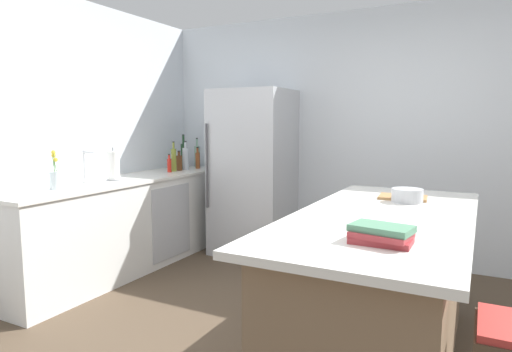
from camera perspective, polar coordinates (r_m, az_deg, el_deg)
The scene contains 18 objects.
wall_rear at distance 4.76m, azimuth 15.08°, elevation 4.90°, with size 6.00×0.10×2.60m, color silver.
wall_left at distance 4.22m, azimuth -28.05°, elevation 4.09°, with size 0.10×6.00×2.60m, color silver.
counter_run_left at distance 4.56m, azimuth -16.57°, elevation -5.95°, with size 0.65×2.65×0.91m.
kitchen_island at distance 2.79m, azimuth 15.92°, elevation -13.95°, with size 0.96×2.16×0.92m.
refrigerator at distance 4.84m, azimuth -0.41°, elevation 0.43°, with size 0.81×0.72×1.80m.
sink_faucet at distance 4.21m, azimuth -21.26°, elevation 1.22°, with size 0.15×0.05×0.30m.
flower_vase at distance 3.94m, azimuth -24.61°, elevation -0.22°, with size 0.09×0.09×0.32m.
paper_towel_roll at distance 4.35m, azimuth -18.02°, elevation 1.20°, with size 0.14×0.14×0.31m.
gin_bottle at distance 5.38m, azimuth -7.65°, elevation 2.58°, with size 0.06×0.06×0.36m.
vinegar_bottle at distance 5.26m, azimuth -7.58°, elevation 2.12°, with size 0.05×0.05×0.26m.
wine_bottle at distance 5.26m, azimuth -9.38°, elevation 2.67°, with size 0.07×0.07×0.40m.
soda_bottle at distance 5.14m, azimuth -9.13°, elevation 2.30°, with size 0.07×0.07×0.33m.
syrup_bottle at distance 5.08m, azimuth -9.95°, elevation 1.76°, with size 0.07×0.07×0.23m.
olive_oil_bottle at distance 4.98m, azimuth -10.63°, elevation 2.14°, with size 0.06×0.06×0.34m.
hot_sauce_bottle at distance 4.92m, azimuth -11.19°, elevation 1.44°, with size 0.05×0.05×0.20m.
cookbook_stack at distance 2.03m, azimuth 15.97°, elevation -7.28°, with size 0.28×0.22×0.08m.
mixing_bowl at distance 3.10m, azimuth 19.04°, elevation -2.40°, with size 0.20×0.20×0.09m.
cutting_board at distance 3.24m, azimuth 18.53°, elevation -2.64°, with size 0.34×0.25×0.02m.
Camera 1 is at (1.02, -2.39, 1.45)m, focal length 30.80 mm.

